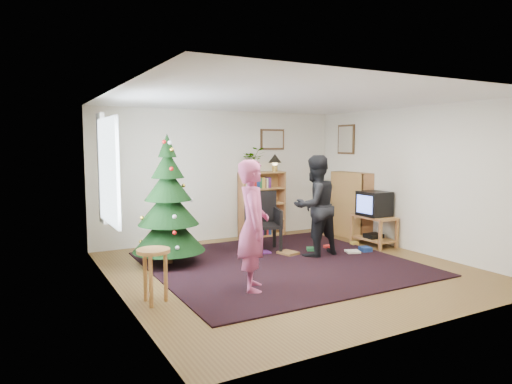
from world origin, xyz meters
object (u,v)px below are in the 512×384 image
tv_stand (374,228)px  crt_tv (374,204)px  bookshelf_back (262,203)px  potted_plant (253,160)px  christmas_tree (168,211)px  table_lamp (275,160)px  stool (154,261)px  person_by_chair (315,206)px  picture_right (346,139)px  bookshelf_right (351,204)px  armchair (260,219)px  person_standing (253,226)px  picture_back (272,139)px

tv_stand → crt_tv: 0.45m
bookshelf_back → potted_plant: size_ratio=2.64×
christmas_tree → table_lamp: 2.99m
bookshelf_back → table_lamp: size_ratio=3.62×
stool → person_by_chair: size_ratio=0.38×
picture_right → potted_plant: (-1.84, 0.59, -0.40)m
bookshelf_right → stool: 4.92m
person_by_chair → table_lamp: 2.02m
armchair → stool: (-2.37, -1.72, -0.06)m
person_standing → christmas_tree: bearing=42.4°
person_by_chair → table_lamp: size_ratio=4.67×
table_lamp → picture_back: bearing=82.6°
armchair → crt_tv: bearing=1.7°
picture_back → armchair: (-0.98, -1.24, -1.39)m
christmas_tree → tv_stand: size_ratio=2.47×
bookshelf_back → potted_plant: potted_plant is taller
christmas_tree → table_lamp: bearing=25.0°
bookshelf_right → armchair: size_ratio=1.26×
stool → person_standing: person_standing is taller
stool → tv_stand: bearing=14.0°
picture_right → person_standing: (-3.43, -2.36, -1.12)m
christmas_tree → bookshelf_back: bearing=27.8°
christmas_tree → person_standing: christmas_tree is taller
picture_back → table_lamp: bearing=-97.4°
christmas_tree → bookshelf_back: size_ratio=1.55×
picture_back → crt_tv: 2.45m
christmas_tree → potted_plant: (2.14, 1.23, 0.71)m
christmas_tree → picture_right: bearing=9.1°
tv_stand → stool: stool is taller
picture_right → crt_tv: (-0.26, -1.14, -1.18)m
christmas_tree → potted_plant: 2.56m
bookshelf_right → table_lamp: size_ratio=3.62×
bookshelf_back → person_by_chair: person_by_chair is taller
crt_tv → stool: (-4.42, -1.10, -0.27)m
person_by_chair → christmas_tree: bearing=-20.4°
bookshelf_back → christmas_tree: bearing=-152.2°
picture_right → potted_plant: size_ratio=1.22×
tv_stand → potted_plant: potted_plant is taller
crt_tv → christmas_tree: bearing=172.4°
potted_plant → armchair: bearing=-112.6°
tv_stand → person_standing: bearing=-158.9°
christmas_tree → stool: 1.78m
tv_stand → table_lamp: 2.38m
person_standing → table_lamp: (2.09, 2.95, 0.71)m
tv_stand → picture_back: bearing=119.9°
stool → person_standing: (1.25, -0.12, 0.33)m
bookshelf_back → crt_tv: bookshelf_back is taller
picture_back → picture_right: (1.33, -0.73, 0.00)m
picture_right → christmas_tree: 4.18m
picture_back → armchair: 2.10m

